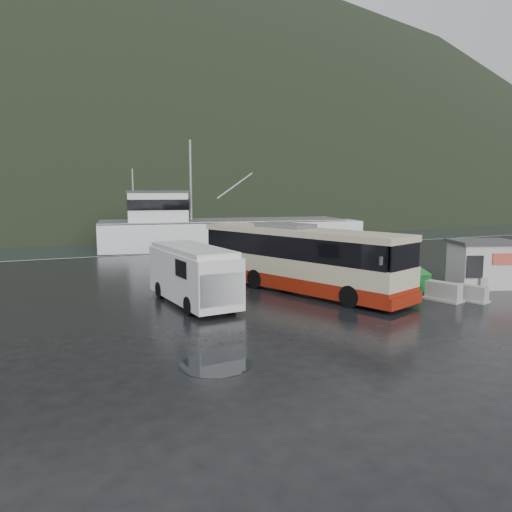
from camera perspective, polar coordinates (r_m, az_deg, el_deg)
name	(u,v)px	position (r m, az deg, el deg)	size (l,w,h in m)	color
ground	(299,303)	(23.37, 4.91, -5.38)	(160.00, 160.00, 0.00)	black
harbor_water	(88,210)	(130.58, -18.68, 5.05)	(300.00, 180.00, 0.02)	black
quay_edge	(184,252)	(41.80, -8.18, 0.41)	(160.00, 0.60, 1.50)	#999993
headland	(84,198)	(270.88, -19.09, 6.24)	(780.00, 540.00, 570.00)	black
coach_bus	(299,291)	(26.17, 4.92, -3.96)	(3.08, 12.35, 3.49)	#C1B692
white_van	(193,303)	(23.39, -7.16, -5.41)	(2.20, 6.40, 2.68)	silver
waste_bin_left	(390,292)	(26.67, 15.06, -3.97)	(0.94, 0.94, 1.31)	#136D24
waste_bin_right	(418,291)	(27.41, 18.05, -3.78)	(0.93, 0.93, 1.29)	#136D24
dome_tent	(364,301)	(24.22, 12.26, -5.06)	(2.02, 2.83, 1.11)	#353721
ticket_kiosk	(480,287)	(29.66, 24.26, -3.23)	(3.25, 2.46, 2.54)	beige
jersey_barrier_a	(471,301)	(25.80, 23.41, -4.75)	(0.76, 1.51, 0.76)	#999993
jersey_barrier_b	(443,300)	(25.45, 20.58, -4.77)	(0.88, 1.76, 0.88)	#999993
jersey_barrier_c	(474,289)	(28.86, 23.68, -3.48)	(0.71, 1.43, 0.71)	#999993
fishing_trawler	(224,241)	(50.57, -3.64, 1.74)	(28.72, 6.28, 11.49)	silver
puddles	(342,310)	(22.26, 9.83, -6.12)	(13.94, 11.36, 0.01)	black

